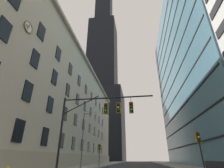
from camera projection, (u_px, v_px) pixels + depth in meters
name	position (u px, v px, depth m)	size (l,w,h in m)	color
station_building	(55.00, 111.00, 40.11)	(16.86, 61.14, 24.30)	#B2A88E
dark_skyscraper	(102.00, 71.00, 109.35)	(26.33, 26.33, 189.26)	black
glass_office_midrise	(205.00, 70.00, 43.94)	(17.36, 47.06, 46.14)	teal
traffic_signal_mast	(102.00, 114.00, 15.90)	(9.15, 0.63, 7.20)	black
traffic_light_near_right	(198.00, 140.00, 16.52)	(0.40, 0.63, 3.82)	black
traffic_light_far_left	(100.00, 148.00, 29.96)	(0.40, 0.63, 3.73)	black
street_lamppost	(85.00, 134.00, 27.73)	(2.16, 0.32, 8.74)	#47474C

